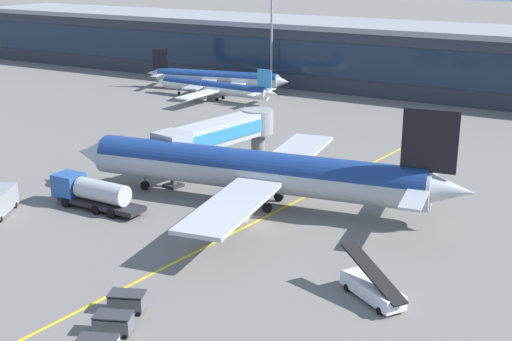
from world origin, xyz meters
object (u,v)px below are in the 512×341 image
belt_loader (372,288)px  baggage_cart_1 (113,323)px  commuter_jet_far (215,87)px  commuter_jet_near (216,77)px  main_airliner (256,171)px  baggage_cart_2 (127,301)px  fuel_tanker (92,192)px

belt_loader → baggage_cart_1: 19.51m
commuter_jet_far → commuter_jet_near: commuter_jet_near is taller
commuter_jet_far → main_airliner: bearing=-52.6°
baggage_cart_2 → baggage_cart_1: bearing=-67.7°
belt_loader → commuter_jet_near: 86.35m
main_airliner → baggage_cart_2: 25.02m
commuter_jet_near → baggage_cart_2: bearing=-61.6°
baggage_cart_2 → commuter_jet_far: 78.17m
fuel_tanker → commuter_jet_far: bearing=110.0°
main_airliner → baggage_cart_2: size_ratio=14.48×
baggage_cart_1 → baggage_cart_2: 3.20m
belt_loader → baggage_cart_2: 18.56m
main_airliner → baggage_cart_1: size_ratio=14.48×
main_airliner → belt_loader: 23.18m
main_airliner → fuel_tanker: bearing=-146.5°
baggage_cart_2 → commuter_jet_near: 86.45m
commuter_jet_far → commuter_jet_near: size_ratio=0.92×
fuel_tanker → baggage_cart_2: size_ratio=3.57×
baggage_cart_2 → commuter_jet_far: (-36.80, 68.95, 1.40)m
commuter_jet_far → belt_loader: bearing=-48.3°
belt_loader → baggage_cart_2: bearing=-145.2°
fuel_tanker → main_airliner: bearing=33.5°
fuel_tanker → baggage_cart_1: 25.92m
belt_loader → baggage_cart_1: belt_loader is taller
commuter_jet_far → commuter_jet_near: bearing=121.1°
baggage_cart_2 → commuter_jet_far: bearing=118.1°
baggage_cart_1 → commuter_jet_near: bearing=118.2°
commuter_jet_far → fuel_tanker: bearing=-70.0°
baggage_cart_1 → baggage_cart_2: (-1.22, 2.96, 0.00)m
fuel_tanker → baggage_cart_2: bearing=-41.5°
baggage_cart_1 → main_airliner: bearing=98.7°
fuel_tanker → belt_loader: size_ratio=1.66×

